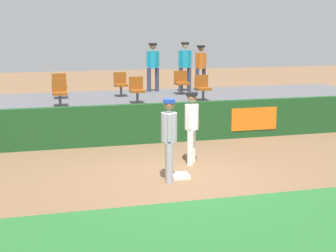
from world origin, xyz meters
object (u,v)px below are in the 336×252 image
at_px(seat_back_center, 121,83).
at_px(spectator_hooded, 185,63).
at_px(seat_front_right, 203,86).
at_px(spectator_casual, 201,64).
at_px(seat_front_left, 60,91).
at_px(spectator_capped, 153,64).
at_px(player_fielder_home, 192,123).
at_px(seat_back_left, 60,85).
at_px(seat_front_center, 137,89).
at_px(seat_back_right, 181,81).
at_px(player_runner_visitor, 169,134).
at_px(first_base, 180,176).

distance_m(seat_back_center, spectator_hooded, 2.72).
height_order(seat_front_right, spectator_casual, spectator_casual).
height_order(seat_front_left, spectator_capped, spectator_capped).
height_order(seat_back_center, seat_front_right, same).
distance_m(player_fielder_home, seat_back_left, 6.43).
bearing_deg(seat_back_left, seat_back_center, -0.01).
distance_m(seat_back_left, seat_front_left, 1.80).
relative_size(seat_front_right, seat_front_center, 1.00).
relative_size(seat_back_right, spectator_hooded, 0.46).
xyz_separation_m(seat_front_left, seat_back_right, (4.42, 1.80, 0.00)).
bearing_deg(seat_front_center, seat_back_left, 141.92).
distance_m(seat_front_left, seat_back_right, 4.77).
bearing_deg(spectator_capped, player_fielder_home, 78.16).
distance_m(seat_back_left, seat_front_right, 4.84).
relative_size(player_runner_visitor, seat_back_left, 2.18).
bearing_deg(seat_back_right, seat_front_left, -157.82).
height_order(seat_front_center, spectator_capped, spectator_capped).
distance_m(seat_back_left, seat_back_right, 4.32).
height_order(player_fielder_home, seat_back_center, seat_back_center).
height_order(first_base, spectator_hooded, spectator_hooded).
relative_size(seat_back_center, seat_front_left, 1.00).
relative_size(player_fielder_home, seat_front_left, 2.13).
relative_size(seat_back_right, spectator_capped, 0.46).
xyz_separation_m(first_base, player_runner_visitor, (-0.31, -0.20, 1.02)).
relative_size(first_base, player_fielder_home, 0.22).
height_order(player_runner_visitor, seat_back_center, player_runner_visitor).
distance_m(seat_front_left, spectator_capped, 4.63).
relative_size(spectator_hooded, spectator_casual, 1.07).
bearing_deg(spectator_hooded, seat_front_left, 30.55).
distance_m(player_runner_visitor, spectator_hooded, 8.24).
xyz_separation_m(player_fielder_home, seat_back_left, (-2.84, 5.76, 0.42)).
height_order(player_fielder_home, seat_back_left, seat_back_left).
relative_size(seat_front_right, seat_front_left, 1.00).
bearing_deg(seat_back_left, player_runner_visitor, -74.77).
xyz_separation_m(seat_back_center, seat_front_center, (0.20, -1.80, 0.00)).
xyz_separation_m(first_base, spectator_hooded, (2.44, 7.50, 2.01)).
distance_m(seat_front_right, seat_back_right, 1.81).
bearing_deg(player_fielder_home, seat_back_left, -124.85).
xyz_separation_m(seat_back_left, spectator_capped, (3.51, 1.04, 0.58)).
bearing_deg(spectator_hooded, spectator_capped, -14.15).
distance_m(player_fielder_home, player_runner_visitor, 1.57).
distance_m(player_fielder_home, seat_back_center, 5.82).
height_order(seat_back_center, spectator_casual, spectator_casual).
distance_m(seat_back_left, spectator_hooded, 4.75).
bearing_deg(player_fielder_home, player_runner_visitor, -7.60).
bearing_deg(seat_front_center, spectator_hooded, 46.40).
height_order(seat_front_left, spectator_casual, spectator_casual).
xyz_separation_m(spectator_hooded, spectator_casual, (0.70, 0.20, -0.07)).
xyz_separation_m(first_base, seat_back_right, (2.10, 6.82, 1.41)).
relative_size(seat_front_right, seat_back_right, 1.00).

